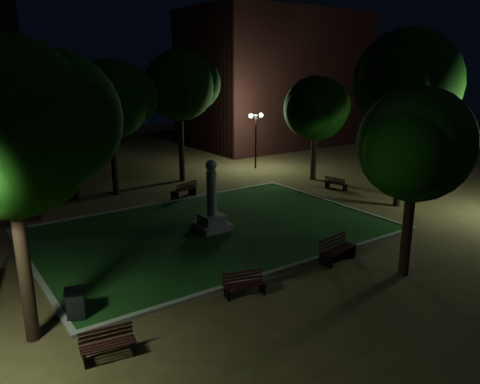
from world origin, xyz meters
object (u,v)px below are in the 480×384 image
(bench_near_right, at_px, (337,249))
(monument, at_px, (212,211))
(bench_near_left, at_px, (244,284))
(bench_west_near, at_px, (108,345))
(trash_bin, at_px, (76,305))
(bench_far_side, at_px, (184,190))
(bench_right_side, at_px, (336,184))

(bench_near_right, bearing_deg, monument, 103.57)
(bench_near_left, xyz_separation_m, bench_west_near, (-4.82, -0.77, -0.01))
(monument, relative_size, trash_bin, 3.31)
(monument, relative_size, bench_far_side, 1.82)
(bench_near_left, bearing_deg, monument, 83.42)
(bench_near_right, bearing_deg, bench_near_left, 175.12)
(trash_bin, bearing_deg, monument, 30.29)
(bench_near_left, distance_m, bench_west_near, 4.88)
(trash_bin, bearing_deg, bench_near_left, -17.25)
(bench_west_near, distance_m, trash_bin, 2.31)
(monument, height_order, bench_west_near, monument)
(monument, bearing_deg, bench_far_side, 74.08)
(bench_right_side, relative_size, trash_bin, 1.51)
(monument, xyz_separation_m, trash_bin, (-7.27, -4.25, -0.47))
(bench_near_right, xyz_separation_m, trash_bin, (-9.48, 1.27, 0.05))
(bench_far_side, distance_m, trash_bin, 13.22)
(monument, distance_m, bench_west_near, 9.71)
(bench_right_side, bearing_deg, bench_west_near, 103.28)
(bench_near_left, relative_size, bench_near_right, 0.84)
(bench_near_left, bearing_deg, bench_west_near, -155.63)
(bench_near_right, height_order, trash_bin, trash_bin)
(bench_far_side, bearing_deg, bench_near_right, 73.29)
(bench_west_near, relative_size, bench_far_side, 0.82)
(bench_near_left, height_order, bench_right_side, bench_near_left)
(bench_near_right, height_order, bench_west_near, bench_near_right)
(bench_near_right, bearing_deg, bench_right_side, 35.92)
(monument, height_order, bench_right_side, monument)
(bench_far_side, xyz_separation_m, trash_bin, (-8.86, -9.82, 0.06))
(bench_near_left, height_order, bench_far_side, bench_far_side)
(bench_near_left, height_order, trash_bin, trash_bin)
(bench_west_near, xyz_separation_m, bench_right_side, (17.06, 8.52, 0.00))
(bench_near_left, bearing_deg, bench_near_right, 18.62)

